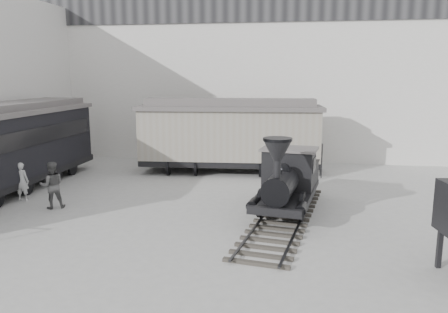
% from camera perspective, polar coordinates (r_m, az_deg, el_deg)
% --- Properties ---
extents(ground, '(90.00, 90.00, 0.00)m').
position_cam_1_polar(ground, '(13.03, -2.89, -12.19)').
color(ground, '#9E9E9B').
extents(north_wall, '(34.00, 2.51, 11.00)m').
position_cam_1_polar(north_wall, '(26.87, 3.47, 11.62)').
color(north_wall, silver).
rests_on(north_wall, ground).
extents(locomotive, '(3.23, 8.73, 3.02)m').
position_cam_1_polar(locomotive, '(16.15, 8.24, -3.61)').
color(locomotive, '#3A342F').
rests_on(locomotive, ground).
extents(boxcar, '(9.62, 3.53, 3.87)m').
position_cam_1_polar(boxcar, '(22.78, 0.72, 2.96)').
color(boxcar, black).
rests_on(boxcar, ground).
extents(visitor_a, '(0.61, 0.43, 1.58)m').
position_cam_1_polar(visitor_a, '(19.59, -24.92, -2.97)').
color(visitor_a, silver).
rests_on(visitor_a, ground).
extents(visitor_b, '(1.11, 1.04, 1.81)m').
position_cam_1_polar(visitor_b, '(17.96, -21.55, -3.50)').
color(visitor_b, '#515151').
rests_on(visitor_b, ground).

